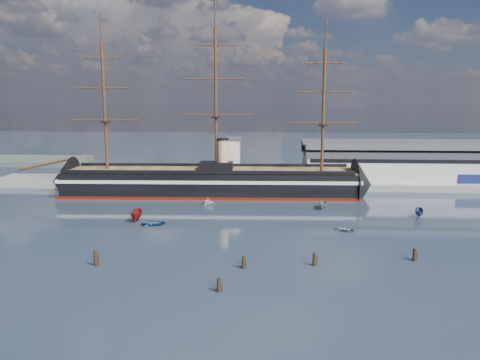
{
  "coord_description": "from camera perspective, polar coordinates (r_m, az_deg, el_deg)",
  "views": [
    {
      "loc": [
        13.99,
        -81.0,
        29.01
      ],
      "look_at": [
        7.28,
        35.0,
        9.0
      ],
      "focal_mm": 35.0,
      "sensor_mm": 36.0,
      "label": 1
    }
  ],
  "objects": [
    {
      "name": "piling_extra",
      "position": [
        82.86,
        0.43,
        -10.72
      ],
      "size": [
        0.64,
        0.64,
        2.96
      ],
      "primitive_type": "cylinder",
      "color": "black",
      "rests_on": "ground"
    },
    {
      "name": "motorboat_b",
      "position": [
        111.74,
        -10.44,
        -5.44
      ],
      "size": [
        1.86,
        3.64,
        1.62
      ],
      "primitive_type": "imported",
      "rotation": [
        0.0,
        0.0,
        1.71
      ],
      "color": "#2E578B",
      "rests_on": "ground"
    },
    {
      "name": "warship",
      "position": [
        144.47,
        -4.35,
        -0.21
      ],
      "size": [
        113.09,
        18.68,
        53.94
      ],
      "rotation": [
        0.0,
        0.0,
        0.03
      ],
      "color": "black",
      "rests_on": "ground"
    },
    {
      "name": "motorboat_a",
      "position": [
        116.86,
        -12.47,
        -4.84
      ],
      "size": [
        7.91,
        3.6,
        3.06
      ],
      "primitive_type": "imported",
      "rotation": [
        0.0,
        0.0,
        0.11
      ],
      "color": "maroon",
      "rests_on": "ground"
    },
    {
      "name": "piling_far_right",
      "position": [
        92.11,
        20.46,
        -9.23
      ],
      "size": [
        0.64,
        0.64,
        3.05
      ],
      "primitive_type": "cylinder",
      "color": "black",
      "rests_on": "ground"
    },
    {
      "name": "motorboat_f",
      "position": [
        126.02,
        20.99,
        -4.2
      ],
      "size": [
        6.71,
        3.99,
        2.52
      ],
      "primitive_type": "imported",
      "rotation": [
        0.0,
        0.0,
        -0.28
      ],
      "color": "navy",
      "rests_on": "ground"
    },
    {
      "name": "piling_near_left",
      "position": [
        87.77,
        -17.13,
        -9.98
      ],
      "size": [
        0.64,
        0.64,
        3.54
      ],
      "primitive_type": "cylinder",
      "color": "black",
      "rests_on": "ground"
    },
    {
      "name": "warehouse",
      "position": [
        168.23,
        18.46,
        2.09
      ],
      "size": [
        63.0,
        21.0,
        11.6
      ],
      "color": "#B7BABC",
      "rests_on": "ground"
    },
    {
      "name": "quay",
      "position": [
        159.71,
        1.83,
        -0.7
      ],
      "size": [
        180.0,
        18.0,
        2.0
      ],
      "primitive_type": "cube",
      "color": "slate",
      "rests_on": "ground"
    },
    {
      "name": "motorboat_c",
      "position": [
        128.13,
        10.02,
        -3.47
      ],
      "size": [
        6.39,
        3.73,
        2.41
      ],
      "primitive_type": "imported",
      "rotation": [
        0.0,
        0.0,
        -0.27
      ],
      "color": "slate",
      "rests_on": "ground"
    },
    {
      "name": "motorboat_e",
      "position": [
        107.74,
        12.69,
        -6.09
      ],
      "size": [
        2.39,
        2.83,
        1.25
      ],
      "primitive_type": "imported",
      "rotation": [
        0.0,
        0.0,
        0.98
      ],
      "color": "gray",
      "rests_on": "ground"
    },
    {
      "name": "motorboat_d",
      "position": [
        131.31,
        -3.89,
        -3.02
      ],
      "size": [
        6.06,
        6.67,
        2.32
      ],
      "primitive_type": "imported",
      "rotation": [
        0.0,
        0.0,
        0.91
      ],
      "color": "white",
      "rests_on": "ground"
    },
    {
      "name": "quay_tower",
      "position": [
        155.59,
        -0.76,
        2.66
      ],
      "size": [
        5.0,
        5.0,
        15.0
      ],
      "color": "silver",
      "rests_on": "ground"
    },
    {
      "name": "ground",
      "position": [
        125.22,
        -3.2,
        -3.64
      ],
      "size": [
        600.0,
        600.0,
        0.0
      ],
      "primitive_type": "plane",
      "color": "#222E3D",
      "rests_on": "ground"
    },
    {
      "name": "piling_near_mid",
      "position": [
        73.55,
        -2.59,
        -13.47
      ],
      "size": [
        0.64,
        0.64,
        2.88
      ],
      "primitive_type": "cylinder",
      "color": "black",
      "rests_on": "ground"
    },
    {
      "name": "piling_near_right",
      "position": [
        85.06,
        9.01,
        -10.3
      ],
      "size": [
        0.64,
        0.64,
        3.06
      ],
      "primitive_type": "cylinder",
      "color": "black",
      "rests_on": "ground"
    }
  ]
}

